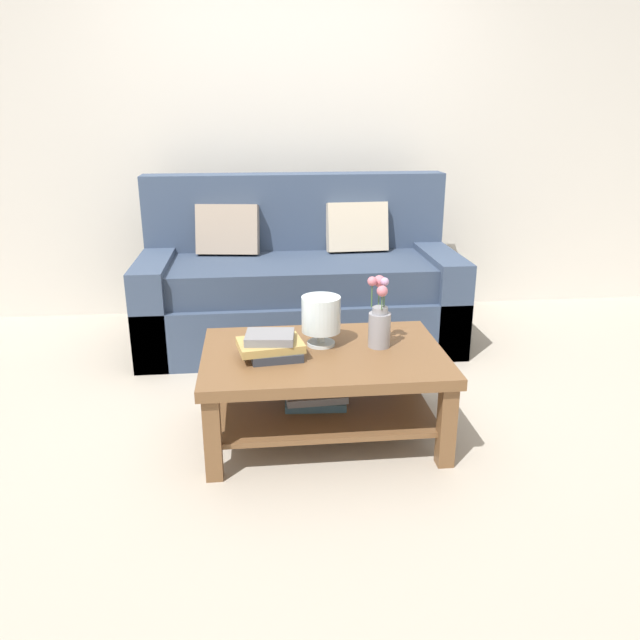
% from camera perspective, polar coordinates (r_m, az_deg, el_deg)
% --- Properties ---
extents(ground_plane, '(10.00, 10.00, 0.00)m').
position_cam_1_polar(ground_plane, '(3.30, -0.86, -7.32)').
color(ground_plane, '#ADA393').
extents(back_wall, '(6.40, 0.12, 2.70)m').
position_cam_1_polar(back_wall, '(4.61, -2.93, 17.55)').
color(back_wall, beige).
rests_on(back_wall, ground).
extents(couch, '(2.00, 0.90, 1.06)m').
position_cam_1_polar(couch, '(4.03, -1.97, 3.16)').
color(couch, '#384760').
rests_on(couch, ground).
extents(coffee_table, '(1.09, 0.74, 0.42)m').
position_cam_1_polar(coffee_table, '(2.83, 0.28, -5.13)').
color(coffee_table, brown).
rests_on(coffee_table, ground).
extents(book_stack_main, '(0.31, 0.24, 0.11)m').
position_cam_1_polar(book_stack_main, '(2.72, -4.50, -2.39)').
color(book_stack_main, '#2D333D').
rests_on(book_stack_main, coffee_table).
extents(glass_hurricane_vase, '(0.18, 0.18, 0.23)m').
position_cam_1_polar(glass_hurricane_vase, '(2.81, 0.09, 0.38)').
color(glass_hurricane_vase, silver).
rests_on(glass_hurricane_vase, coffee_table).
extents(flower_pitcher, '(0.11, 0.13, 0.33)m').
position_cam_1_polar(flower_pitcher, '(2.81, 5.54, -0.01)').
color(flower_pitcher, gray).
rests_on(flower_pitcher, coffee_table).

